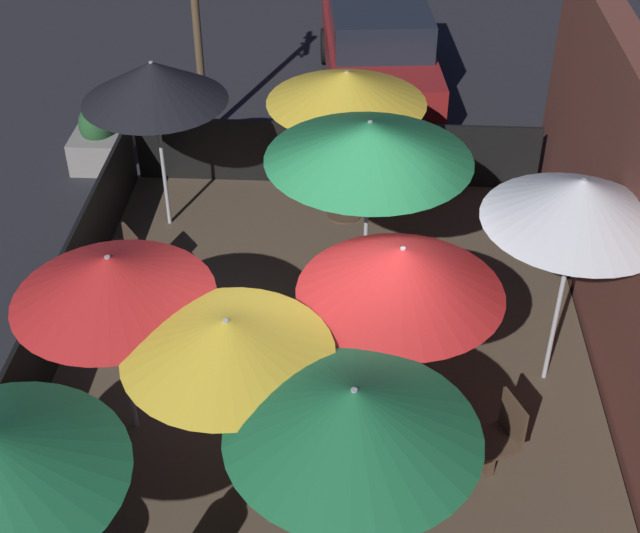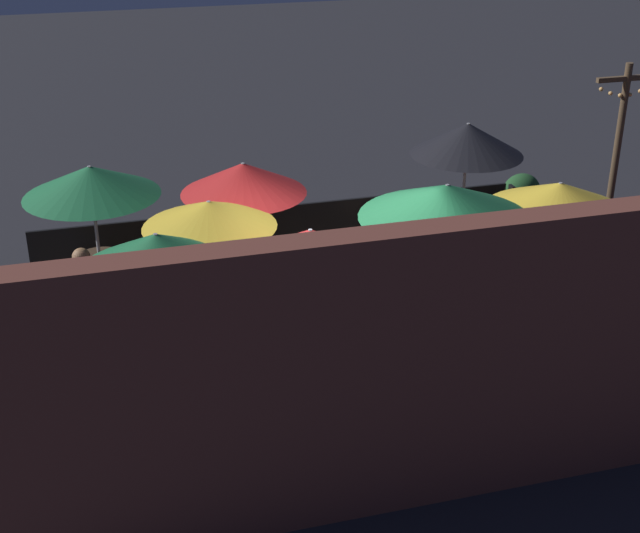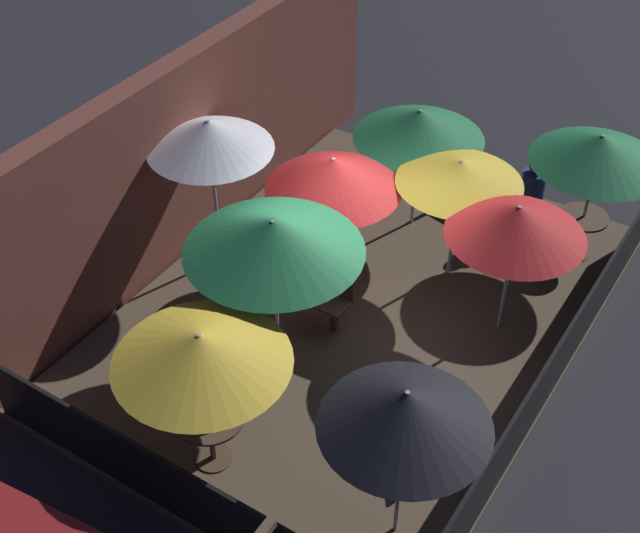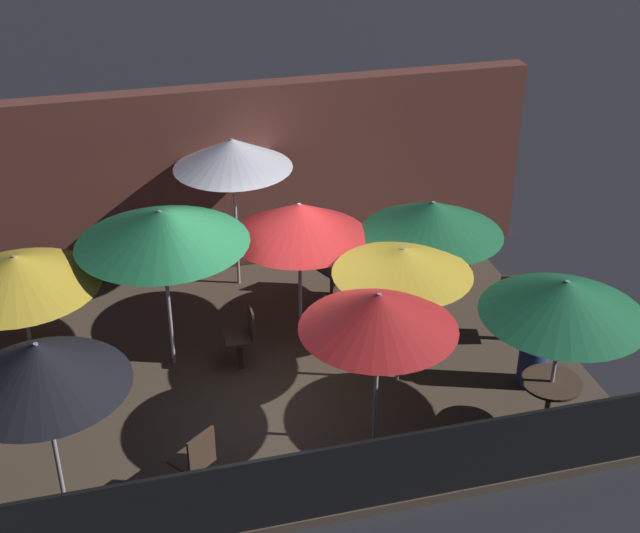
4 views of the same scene
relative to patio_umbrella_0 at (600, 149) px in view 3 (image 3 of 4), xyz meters
The scene contains 22 objects.
ground_plane 4.20m from the patio_umbrella_0, 143.77° to the left, with size 60.00×60.00×0.00m, color #26262B.
patio_deck 4.17m from the patio_umbrella_0, 143.77° to the left, with size 8.18×5.89×0.12m.
building_wall 6.12m from the patio_umbrella_0, 118.98° to the left, with size 9.78×0.36×3.15m.
fence_front 3.37m from the patio_umbrella_0, 166.12° to the right, with size 7.98×0.05×0.95m.
fence_side_left 7.47m from the patio_umbrella_0, 162.81° to the left, with size 0.05×5.69×0.95m.
patio_umbrella_0 is the anchor object (origin of this frame).
patio_umbrella_1 6.57m from the patio_umbrella_0, 159.35° to the left, with size 2.02×2.02×2.10m.
patio_umbrella_2 3.82m from the patio_umbrella_0, 129.93° to the left, with size 1.94×1.94×2.08m.
patio_umbrella_3 5.07m from the patio_umbrella_0, 149.03° to the left, with size 2.26×2.26×2.35m.
patio_umbrella_4 5.51m from the patio_umbrella_0, 123.99° to the left, with size 1.80×1.80×2.46m.
patio_umbrella_5 5.83m from the patio_umbrella_0, behind, with size 1.80×1.80×2.30m.
patio_umbrella_6 2.62m from the patio_umbrella_0, 104.35° to the left, with size 2.00×2.00×2.07m.
patio_umbrella_7 2.07m from the patio_umbrella_0, 134.64° to the left, with size 1.80×1.80×2.01m.
patio_umbrella_8 2.17m from the patio_umbrella_0, behind, with size 1.85×1.85×2.10m.
dining_table_0 1.35m from the patio_umbrella_0, 26.57° to the right, with size 0.75×0.75×0.73m.
dining_table_1 6.69m from the patio_umbrella_0, 159.35° to the left, with size 0.85×0.85×0.78m.
patio_chair_0 4.32m from the patio_umbrella_0, 146.35° to the left, with size 0.41×0.41×0.95m.
patio_chair_1 2.50m from the patio_umbrella_0, 76.57° to the left, with size 0.48×0.48×0.96m.
patio_chair_2 4.10m from the patio_umbrella_0, 82.18° to the left, with size 0.45×0.45×0.92m.
patio_chair_3 4.49m from the patio_umbrella_0, 113.91° to the left, with size 0.53×0.53×0.90m.
patio_chair_4 4.60m from the patio_umbrella_0, behind, with size 0.56×0.56×0.90m.
patron_0 1.64m from the patio_umbrella_0, 74.93° to the left, with size 0.48×0.48×1.30m.
Camera 3 is at (-8.20, -4.60, 8.90)m, focal length 50.00 mm.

